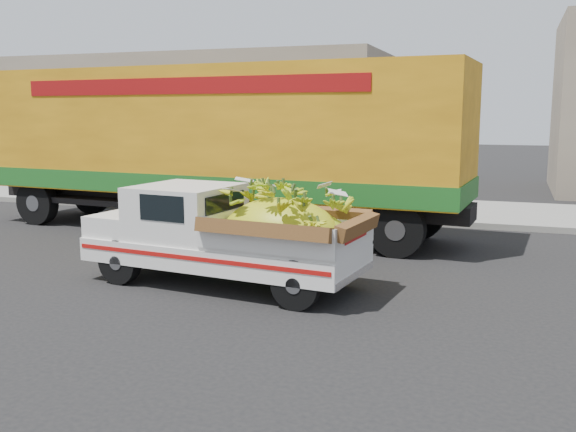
% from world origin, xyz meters
% --- Properties ---
extents(ground, '(100.00, 100.00, 0.00)m').
position_xyz_m(ground, '(0.00, 0.00, 0.00)').
color(ground, black).
rests_on(ground, ground).
extents(curb, '(60.00, 0.25, 0.15)m').
position_xyz_m(curb, '(0.00, 7.16, 0.07)').
color(curb, gray).
rests_on(curb, ground).
extents(sidewalk, '(60.00, 4.00, 0.14)m').
position_xyz_m(sidewalk, '(0.00, 9.26, 0.07)').
color(sidewalk, gray).
rests_on(sidewalk, ground).
extents(building_left, '(18.00, 6.00, 5.00)m').
position_xyz_m(building_left, '(-8.00, 15.16, 2.50)').
color(building_left, gray).
rests_on(building_left, ground).
extents(pickup_truck, '(4.73, 2.17, 1.60)m').
position_xyz_m(pickup_truck, '(1.65, 0.35, 0.86)').
color(pickup_truck, black).
rests_on(pickup_truck, ground).
extents(semi_trailer, '(12.04, 3.41, 3.80)m').
position_xyz_m(semi_trailer, '(-0.96, 4.70, 2.12)').
color(semi_trailer, black).
rests_on(semi_trailer, ground).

